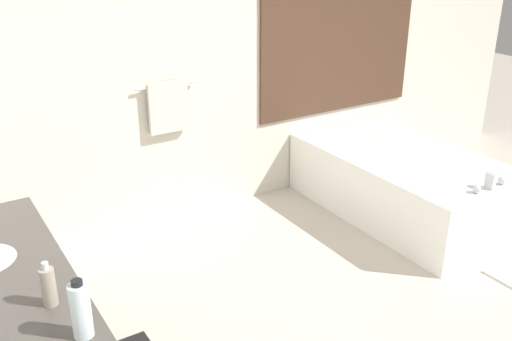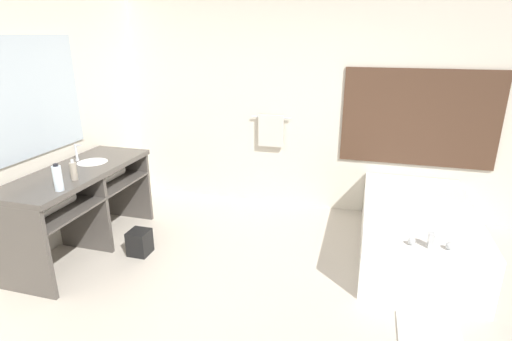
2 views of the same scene
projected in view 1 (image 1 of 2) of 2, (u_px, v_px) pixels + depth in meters
wall_back_with_blinds at (203, 53)px, 4.47m from camera, size 7.40×0.13×2.70m
vanity_counter at (0, 331)px, 2.47m from camera, size 0.66×1.64×0.87m
bathtub at (403, 180)px, 4.81m from camera, size 1.04×1.83×0.65m
water_bottle_1 at (81, 310)px, 2.04m from camera, size 0.07×0.07×0.24m
soap_dispenser at (48, 286)px, 2.22m from camera, size 0.06×0.06×0.19m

